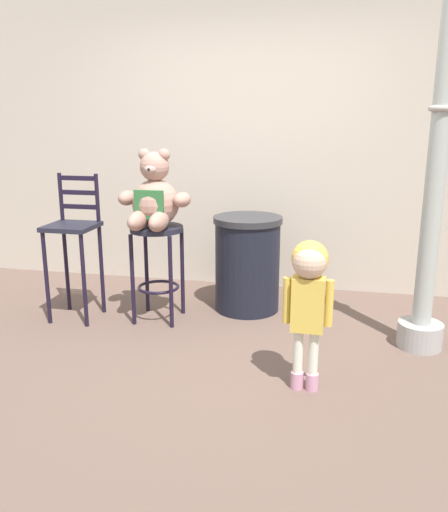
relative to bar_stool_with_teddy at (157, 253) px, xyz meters
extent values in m
plane|color=brown|center=(0.55, -0.75, -0.55)|extent=(24.00, 24.00, 0.00)
cube|color=beige|center=(0.55, 1.20, 1.24)|extent=(6.69, 0.30, 3.59)
cylinder|color=#1F1F2C|center=(0.00, 0.00, 0.19)|extent=(0.41, 0.41, 0.04)
cylinder|color=black|center=(-0.16, -0.16, -0.19)|extent=(0.03, 0.03, 0.72)
cylinder|color=black|center=(0.16, -0.16, -0.19)|extent=(0.03, 0.03, 0.72)
cylinder|color=black|center=(-0.16, 0.16, -0.19)|extent=(0.03, 0.03, 0.72)
cylinder|color=black|center=(0.16, 0.16, -0.19)|extent=(0.03, 0.03, 0.72)
torus|color=black|center=(0.00, 0.00, -0.28)|extent=(0.33, 0.33, 0.02)
sphere|color=tan|center=(0.00, 0.00, 0.39)|extent=(0.36, 0.36, 0.36)
cube|color=#2E6836|center=(0.00, -0.15, 0.40)|extent=(0.23, 0.03, 0.22)
sphere|color=tan|center=(0.00, 0.00, 0.67)|extent=(0.22, 0.22, 0.22)
ellipsoid|color=tan|center=(0.00, -0.10, 0.66)|extent=(0.09, 0.07, 0.07)
sphere|color=black|center=(0.00, -0.12, 0.66)|extent=(0.03, 0.03, 0.03)
sphere|color=tan|center=(-0.08, 0.00, 0.76)|extent=(0.09, 0.09, 0.09)
sphere|color=tan|center=(0.08, 0.00, 0.76)|extent=(0.09, 0.09, 0.09)
ellipsoid|color=tan|center=(-0.22, -0.03, 0.43)|extent=(0.13, 0.20, 0.11)
ellipsoid|color=tan|center=(0.22, -0.03, 0.43)|extent=(0.13, 0.20, 0.11)
ellipsoid|color=tan|center=(-0.08, -0.17, 0.29)|extent=(0.12, 0.31, 0.15)
ellipsoid|color=tan|center=(0.08, -0.17, 0.29)|extent=(0.12, 0.31, 0.15)
cylinder|color=#D08FAA|center=(1.18, -0.91, -0.50)|extent=(0.08, 0.08, 0.11)
cylinder|color=silver|center=(1.18, -0.91, -0.31)|extent=(0.06, 0.06, 0.27)
cylinder|color=#D08FAA|center=(1.27, -0.91, -0.50)|extent=(0.08, 0.08, 0.11)
cylinder|color=silver|center=(1.27, -0.91, -0.31)|extent=(0.06, 0.06, 0.27)
cube|color=gold|center=(1.23, -0.91, -0.01)|extent=(0.19, 0.11, 0.32)
cylinder|color=gold|center=(1.11, -0.91, 0.00)|extent=(0.05, 0.05, 0.27)
cylinder|color=gold|center=(1.35, -0.91, 0.00)|extent=(0.05, 0.05, 0.27)
sphere|color=#D8B293|center=(1.23, -0.91, 0.24)|extent=(0.20, 0.20, 0.20)
sphere|color=gold|center=(1.23, -0.89, 0.25)|extent=(0.21, 0.21, 0.21)
cylinder|color=black|center=(0.66, 0.37, -0.18)|extent=(0.54, 0.54, 0.75)
cylinder|color=#2D2D33|center=(0.66, 0.37, 0.22)|extent=(0.57, 0.57, 0.05)
cylinder|color=#A8A29E|center=(1.99, -0.13, -0.46)|extent=(0.31, 0.31, 0.18)
cylinder|color=#A6AAA1|center=(1.99, -0.13, 0.95)|extent=(0.13, 0.13, 2.65)
torus|color=#ADA89E|center=(1.99, -0.13, 1.09)|extent=(0.18, 0.18, 0.04)
cube|color=#1F1F2C|center=(-0.66, -0.12, 0.21)|extent=(0.37, 0.37, 0.03)
cylinder|color=black|center=(-0.82, -0.27, -0.18)|extent=(0.03, 0.03, 0.74)
cylinder|color=black|center=(-0.50, -0.27, -0.18)|extent=(0.03, 0.03, 0.74)
cylinder|color=black|center=(-0.82, 0.04, -0.18)|extent=(0.03, 0.03, 0.74)
cylinder|color=black|center=(-0.50, 0.04, -0.18)|extent=(0.03, 0.03, 0.74)
cylinder|color=black|center=(-0.82, 0.04, 0.41)|extent=(0.03, 0.03, 0.38)
cylinder|color=black|center=(-0.50, 0.04, 0.41)|extent=(0.03, 0.03, 0.38)
cube|color=black|center=(-0.66, 0.04, 0.34)|extent=(0.32, 0.02, 0.04)
cube|color=black|center=(-0.66, 0.04, 0.45)|extent=(0.32, 0.02, 0.04)
cube|color=black|center=(-0.66, 0.04, 0.57)|extent=(0.32, 0.02, 0.04)
camera|label=1|loc=(1.35, -3.81, 1.03)|focal=36.93mm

